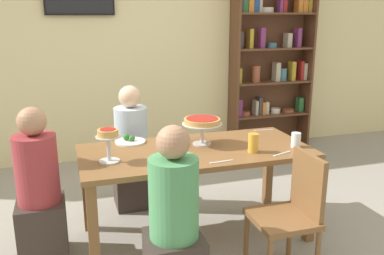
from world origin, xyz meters
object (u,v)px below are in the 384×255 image
at_px(dining_table, 196,160).
at_px(salad_plate_near_diner, 165,158).
at_px(personal_pizza_stand, 108,139).
at_px(salad_plate_far_diner, 130,141).
at_px(diner_head_west, 40,196).
at_px(cutlery_fork_far, 264,130).
at_px(deep_dish_pizza_stand, 202,123).
at_px(cutlery_knife_near, 282,154).
at_px(beer_glass_amber_tall, 253,143).
at_px(diner_near_left, 174,230).
at_px(chair_near_right, 292,210).
at_px(cutlery_fork_near, 221,162).
at_px(bookshelf, 270,62).
at_px(water_glass_clear_near, 296,140).
at_px(diner_far_left, 132,156).

height_order(dining_table, salad_plate_near_diner, salad_plate_near_diner).
distance_m(personal_pizza_stand, salad_plate_far_diner, 0.50).
relative_size(diner_head_west, cutlery_fork_far, 6.39).
height_order(diner_head_west, cutlery_fork_far, diner_head_west).
height_order(deep_dish_pizza_stand, cutlery_knife_near, deep_dish_pizza_stand).
distance_m(cutlery_knife_near, cutlery_fork_far, 0.66).
distance_m(deep_dish_pizza_stand, beer_glass_amber_tall, 0.44).
height_order(personal_pizza_stand, salad_plate_far_diner, personal_pizza_stand).
relative_size(dining_table, diner_head_west, 1.56).
height_order(diner_head_west, diner_near_left, same).
xyz_separation_m(diner_near_left, salad_plate_near_diner, (0.09, 0.55, 0.26)).
relative_size(dining_table, chair_near_right, 2.06).
xyz_separation_m(beer_glass_amber_tall, cutlery_fork_near, (-0.31, -0.14, -0.07)).
relative_size(dining_table, deep_dish_pizza_stand, 5.57).
relative_size(bookshelf, deep_dish_pizza_stand, 6.89).
distance_m(bookshelf, salad_plate_near_diner, 2.98).
bearing_deg(cutlery_fork_near, diner_head_west, 159.18).
bearing_deg(bookshelf, diner_near_left, -126.96).
bearing_deg(dining_table, personal_pizza_stand, -172.36).
bearing_deg(personal_pizza_stand, beer_glass_amber_tall, -5.62).
xyz_separation_m(salad_plate_far_diner, water_glass_clear_near, (1.24, -0.52, 0.04)).
bearing_deg(personal_pizza_stand, salad_plate_near_diner, -13.35).
height_order(chair_near_right, salad_plate_near_diner, chair_near_right).
distance_m(diner_far_left, deep_dish_pizza_stand, 0.88).
distance_m(diner_near_left, salad_plate_far_diner, 1.10).
xyz_separation_m(deep_dish_pizza_stand, salad_plate_near_diner, (-0.38, -0.29, -0.16)).
bearing_deg(diner_far_left, diner_near_left, 0.58).
bearing_deg(chair_near_right, diner_head_west, 66.03).
bearing_deg(deep_dish_pizza_stand, diner_near_left, -118.89).
distance_m(diner_head_west, diner_near_left, 1.10).
height_order(dining_table, water_glass_clear_near, water_glass_clear_near).
distance_m(diner_near_left, diner_far_left, 1.44).
distance_m(diner_far_left, salad_plate_near_diner, 0.94).
distance_m(personal_pizza_stand, cutlery_fork_far, 1.51).
relative_size(chair_near_right, cutlery_fork_near, 4.83).
bearing_deg(water_glass_clear_near, diner_far_left, 142.48).
xyz_separation_m(deep_dish_pizza_stand, cutlery_fork_near, (-0.00, -0.44, -0.18)).
height_order(diner_far_left, personal_pizza_stand, diner_far_left).
distance_m(personal_pizza_stand, beer_glass_amber_tall, 1.08).
bearing_deg(cutlery_knife_near, beer_glass_amber_tall, 131.66).
xyz_separation_m(diner_near_left, personal_pizza_stand, (-0.30, 0.64, 0.42)).
bearing_deg(cutlery_fork_far, personal_pizza_stand, 25.15).
bearing_deg(diner_far_left, personal_pizza_stand, -19.71).
bearing_deg(diner_near_left, chair_near_right, -87.85).
height_order(personal_pizza_stand, salad_plate_near_diner, personal_pizza_stand).
xyz_separation_m(beer_glass_amber_tall, water_glass_clear_near, (0.38, 0.01, -0.01)).
height_order(chair_near_right, cutlery_fork_far, chair_near_right).
distance_m(diner_far_left, salad_plate_far_diner, 0.47).
distance_m(deep_dish_pizza_stand, cutlery_knife_near, 0.67).
distance_m(deep_dish_pizza_stand, cutlery_fork_near, 0.47).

